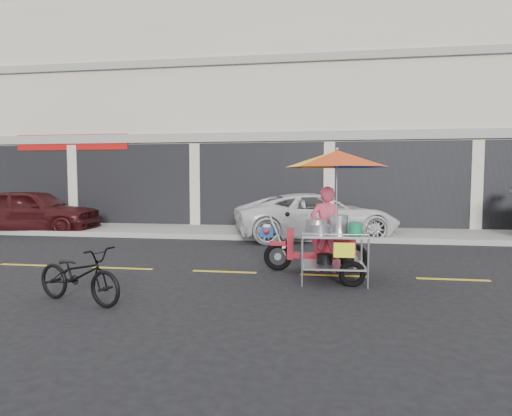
# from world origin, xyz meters

# --- Properties ---
(ground) EXTENTS (90.00, 90.00, 0.00)m
(ground) POSITION_xyz_m (0.00, 0.00, 0.00)
(ground) COLOR black
(sidewalk) EXTENTS (45.00, 3.00, 0.15)m
(sidewalk) POSITION_xyz_m (0.00, 5.50, 0.07)
(sidewalk) COLOR gray
(sidewalk) RESTS_ON ground
(shophouse_block) EXTENTS (36.00, 8.11, 10.40)m
(shophouse_block) POSITION_xyz_m (2.82, 10.59, 4.24)
(shophouse_block) COLOR beige
(shophouse_block) RESTS_ON ground
(centerline) EXTENTS (42.00, 0.10, 0.01)m
(centerline) POSITION_xyz_m (0.00, 0.00, 0.00)
(centerline) COLOR gold
(centerline) RESTS_ON ground
(maroon_sedan) EXTENTS (4.24, 2.03, 1.40)m
(maroon_sedan) POSITION_xyz_m (-9.32, 4.70, 0.70)
(maroon_sedan) COLOR #390F12
(maroon_sedan) RESTS_ON ground
(white_pickup) EXTENTS (5.11, 3.48, 1.30)m
(white_pickup) POSITION_xyz_m (-0.37, 4.70, 0.65)
(white_pickup) COLOR silver
(white_pickup) RESTS_ON ground
(near_bicycle) EXTENTS (1.60, 0.96, 0.79)m
(near_bicycle) POSITION_xyz_m (-3.55, -2.23, 0.40)
(near_bicycle) COLOR black
(near_bicycle) RESTS_ON ground
(food_vendor_rig) EXTENTS (2.27, 1.78, 2.25)m
(food_vendor_rig) POSITION_xyz_m (-0.07, -0.12, 1.41)
(food_vendor_rig) COLOR black
(food_vendor_rig) RESTS_ON ground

